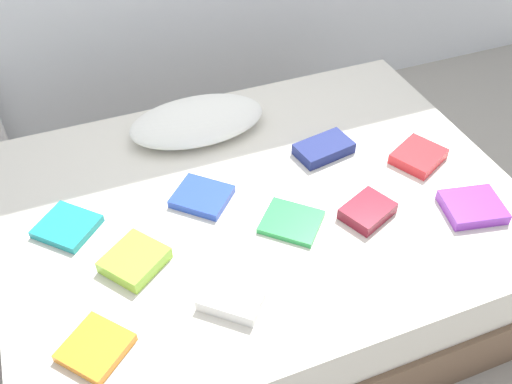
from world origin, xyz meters
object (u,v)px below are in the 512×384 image
object	(u,v)px
textbook_teal	(67,226)
textbook_red	(418,156)
textbook_lime	(135,260)
textbook_orange	(96,348)
textbook_navy	(324,149)
textbook_green	(291,222)
textbook_blue	(202,196)
textbook_purple	(472,207)
pillow	(197,121)
textbook_white	(232,299)
bed	(260,240)
textbook_maroon	(368,211)

from	to	relation	value
textbook_teal	textbook_red	xyz separation A→B (m)	(1.41, -0.13, 0.01)
textbook_lime	textbook_orange	world-z (taller)	textbook_lime
textbook_navy	textbook_green	size ratio (longest dim) A/B	1.13
textbook_blue	textbook_purple	xyz separation A→B (m)	(0.93, -0.43, 0.01)
textbook_red	pillow	bearing A→B (deg)	119.60
textbook_blue	textbook_orange	xyz separation A→B (m)	(-0.49, -0.51, -0.00)
textbook_purple	textbook_white	bearing A→B (deg)	-164.59
pillow	textbook_purple	size ratio (longest dim) A/B	2.80
bed	textbook_navy	bearing A→B (deg)	23.50
textbook_red	textbook_lime	bearing A→B (deg)	158.65
textbook_blue	textbook_maroon	world-z (taller)	textbook_maroon
textbook_teal	bed	bearing A→B (deg)	37.67
bed	textbook_orange	distance (m)	0.88
pillow	textbook_navy	distance (m)	0.56
textbook_navy	textbook_white	world-z (taller)	textbook_navy
bed	textbook_purple	xyz separation A→B (m)	(0.71, -0.36, 0.27)
pillow	textbook_red	size ratio (longest dim) A/B	3.02
textbook_lime	textbook_white	bearing A→B (deg)	-82.95
textbook_navy	textbook_blue	world-z (taller)	textbook_navy
textbook_teal	textbook_maroon	distance (m)	1.11
textbook_lime	textbook_red	world-z (taller)	textbook_lime
textbook_green	textbook_red	xyz separation A→B (m)	(0.64, 0.14, 0.01)
textbook_lime	textbook_navy	size ratio (longest dim) A/B	0.82
textbook_orange	textbook_maroon	bearing A→B (deg)	-29.31
textbook_orange	textbook_lime	bearing A→B (deg)	16.94
textbook_blue	textbook_lime	bearing A→B (deg)	-100.84
textbook_green	textbook_orange	xyz separation A→B (m)	(-0.76, -0.27, 0.00)
textbook_white	textbook_orange	size ratio (longest dim) A/B	1.09
textbook_navy	textbook_blue	bearing A→B (deg)	178.46
pillow	textbook_white	distance (m)	0.93
textbook_orange	textbook_red	world-z (taller)	textbook_red
bed	textbook_maroon	distance (m)	0.49
textbook_red	textbook_maroon	bearing A→B (deg)	-177.23
pillow	textbook_lime	world-z (taller)	pillow
bed	textbook_teal	world-z (taller)	textbook_teal
textbook_lime	pillow	bearing A→B (deg)	20.36
bed	textbook_green	xyz separation A→B (m)	(0.05, -0.18, 0.26)
textbook_navy	textbook_blue	xyz separation A→B (m)	(-0.56, -0.08, -0.01)
textbook_lime	textbook_white	world-z (taller)	textbook_lime
bed	textbook_red	distance (m)	0.74
textbook_red	textbook_green	bearing A→B (deg)	165.40
textbook_lime	textbook_red	xyz separation A→B (m)	(1.22, 0.12, -0.00)
textbook_navy	textbook_purple	size ratio (longest dim) A/B	1.10
pillow	textbook_teal	xyz separation A→B (m)	(-0.62, -0.39, -0.05)
textbook_blue	textbook_maroon	xyz separation A→B (m)	(0.55, -0.31, 0.01)
pillow	textbook_lime	xyz separation A→B (m)	(-0.42, -0.64, -0.04)
textbook_maroon	textbook_lime	bearing A→B (deg)	151.17
textbook_lime	textbook_green	size ratio (longest dim) A/B	0.93
textbook_navy	textbook_green	xyz separation A→B (m)	(-0.29, -0.33, -0.01)
textbook_lime	textbook_blue	distance (m)	0.38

